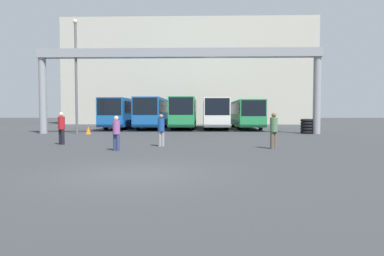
# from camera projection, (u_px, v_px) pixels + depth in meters

# --- Properties ---
(ground_plane) EXTENTS (200.00, 200.00, 0.00)m
(ground_plane) POSITION_uv_depth(u_px,v_px,m) (135.00, 174.00, 9.67)
(ground_plane) COLOR #2D3033
(building_backdrop) EXTENTS (37.06, 12.00, 15.41)m
(building_backdrop) POSITION_uv_depth(u_px,v_px,m) (190.00, 75.00, 54.80)
(building_backdrop) COLOR #B7B2A3
(building_backdrop) RESTS_ON ground
(overhead_gantry) EXTENTS (22.84, 0.80, 6.85)m
(overhead_gantry) POSITION_uv_depth(u_px,v_px,m) (178.00, 64.00, 27.54)
(overhead_gantry) COLOR gray
(overhead_gantry) RESTS_ON ground
(bus_slot_0) EXTENTS (2.49, 12.00, 3.13)m
(bus_slot_0) POSITION_uv_depth(u_px,v_px,m) (124.00, 112.00, 37.41)
(bus_slot_0) COLOR #1959A5
(bus_slot_0) RESTS_ON ground
(bus_slot_1) EXTENTS (2.53, 10.28, 3.19)m
(bus_slot_1) POSITION_uv_depth(u_px,v_px,m) (153.00, 111.00, 36.46)
(bus_slot_1) COLOR #1959A5
(bus_slot_1) RESTS_ON ground
(bus_slot_2) EXTENTS (2.45, 11.87, 3.22)m
(bus_slot_2) POSITION_uv_depth(u_px,v_px,m) (184.00, 111.00, 37.16)
(bus_slot_2) COLOR #268C4C
(bus_slot_2) RESTS_ON ground
(bus_slot_3) EXTENTS (2.49, 11.10, 3.14)m
(bus_slot_3) POSITION_uv_depth(u_px,v_px,m) (215.00, 112.00, 36.69)
(bus_slot_3) COLOR silver
(bus_slot_3) RESTS_ON ground
(bus_slot_4) EXTENTS (2.46, 11.00, 2.95)m
(bus_slot_4) POSITION_uv_depth(u_px,v_px,m) (246.00, 113.00, 36.55)
(bus_slot_4) COLOR #268C4C
(bus_slot_4) RESTS_ON ground
(pedestrian_mid_left) EXTENTS (0.34, 0.34, 1.64)m
(pedestrian_mid_left) POSITION_uv_depth(u_px,v_px,m) (161.00, 129.00, 17.40)
(pedestrian_mid_left) COLOR gray
(pedestrian_mid_left) RESTS_ON ground
(pedestrian_near_left) EXTENTS (0.33, 0.33, 1.57)m
(pedestrian_near_left) POSITION_uv_depth(u_px,v_px,m) (116.00, 132.00, 15.44)
(pedestrian_near_left) COLOR navy
(pedestrian_near_left) RESTS_ON ground
(pedestrian_near_right) EXTENTS (0.36, 0.36, 1.73)m
(pedestrian_near_right) POSITION_uv_depth(u_px,v_px,m) (61.00, 127.00, 18.37)
(pedestrian_near_right) COLOR black
(pedestrian_near_right) RESTS_ON ground
(pedestrian_far_center) EXTENTS (0.36, 0.36, 1.71)m
(pedestrian_far_center) POSITION_uv_depth(u_px,v_px,m) (274.00, 130.00, 16.20)
(pedestrian_far_center) COLOR brown
(pedestrian_far_center) RESTS_ON ground
(traffic_cone) EXTENTS (0.42, 0.42, 0.60)m
(traffic_cone) POSITION_uv_depth(u_px,v_px,m) (88.00, 130.00, 27.14)
(traffic_cone) COLOR orange
(traffic_cone) RESTS_ON ground
(tire_stack) EXTENTS (1.04, 1.04, 1.20)m
(tire_stack) POSITION_uv_depth(u_px,v_px,m) (307.00, 126.00, 27.85)
(tire_stack) COLOR black
(tire_stack) RESTS_ON ground
(lamp_post) EXTENTS (0.36, 0.36, 9.21)m
(lamp_post) POSITION_uv_depth(u_px,v_px,m) (76.00, 72.00, 27.67)
(lamp_post) COLOR #595B60
(lamp_post) RESTS_ON ground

